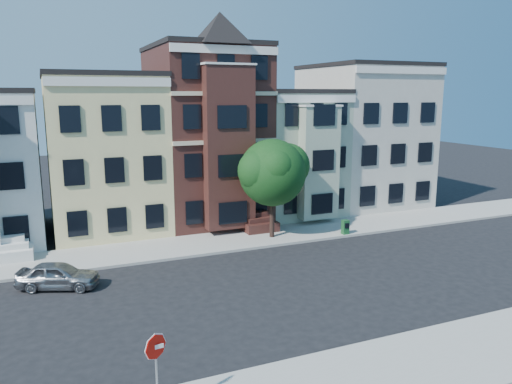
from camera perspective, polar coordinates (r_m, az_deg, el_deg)
name	(u,v)px	position (r m, az deg, el deg)	size (l,w,h in m)	color
ground	(299,286)	(24.25, 4.98, -10.61)	(120.00, 120.00, 0.00)	black
far_sidewalk	(239,240)	(31.11, -2.00, -5.48)	(60.00, 4.00, 0.15)	#9E9B93
near_sidewalk	(413,367)	(18.27, 17.55, -18.56)	(60.00, 4.00, 0.15)	#9E9B93
house_yellow	(105,155)	(34.73, -16.90, 4.10)	(7.00, 9.00, 10.00)	beige
house_brown	(205,136)	(36.07, -5.83, 6.37)	(7.00, 9.00, 12.00)	#3C1D18
house_green	(286,153)	(38.65, 3.47, 4.49)	(6.00, 9.00, 9.00)	#9BAA92
house_cream	(363,137)	(42.15, 12.08, 6.18)	(8.00, 9.00, 11.00)	beige
street_tree	(272,177)	(30.65, 1.87, 1.71)	(6.53, 6.53, 7.60)	#1C4D1C
parked_car	(58,275)	(25.39, -21.69, -8.85)	(1.50, 3.72, 1.27)	#929398
newspaper_box	(345,227)	(32.47, 10.16, -3.96)	(0.41, 0.37, 0.92)	#20602F
stop_sign	(156,370)	(14.78, -11.31, -19.29)	(0.76, 0.11, 2.78)	#B90600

